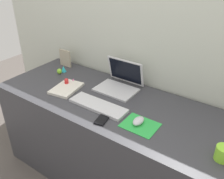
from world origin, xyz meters
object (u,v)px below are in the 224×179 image
at_px(mouse, 138,121).
at_px(cell_phone, 103,119).
at_px(toy_figurine_pink, 73,81).
at_px(toy_figurine_lime, 59,71).
at_px(coffee_mug, 223,153).
at_px(notebook_pad, 66,88).
at_px(keyboard, 98,105).
at_px(laptop, 120,81).
at_px(toy_figurine_red, 67,82).
at_px(toy_figurine_cyan, 64,69).
at_px(picture_frame, 65,58).

distance_m(mouse, cell_phone, 0.22).
relative_size(toy_figurine_pink, toy_figurine_lime, 0.81).
height_order(mouse, coffee_mug, coffee_mug).
relative_size(mouse, notebook_pad, 0.40).
distance_m(keyboard, toy_figurine_lime, 0.62).
height_order(laptop, toy_figurine_pink, laptop).
bearing_deg(toy_figurine_red, coffee_mug, -5.79).
relative_size(mouse, coffee_mug, 1.23).
xyz_separation_m(coffee_mug, toy_figurine_cyan, (-1.38, 0.29, -0.01)).
distance_m(notebook_pad, toy_figurine_red, 0.07).
bearing_deg(toy_figurine_red, mouse, -8.60).
xyz_separation_m(toy_figurine_cyan, toy_figurine_pink, (0.21, -0.10, -0.01)).
bearing_deg(toy_figurine_pink, mouse, -13.76).
xyz_separation_m(cell_phone, notebook_pad, (-0.45, 0.15, 0.01)).
distance_m(picture_frame, coffee_mug, 1.50).
relative_size(keyboard, mouse, 4.27).
relative_size(keyboard, cell_phone, 3.20).
bearing_deg(notebook_pad, toy_figurine_pink, 97.48).
xyz_separation_m(picture_frame, toy_figurine_pink, (0.28, -0.20, -0.06)).
distance_m(picture_frame, toy_figurine_cyan, 0.13).
bearing_deg(picture_frame, keyboard, -29.11).
distance_m(keyboard, coffee_mug, 0.80).
bearing_deg(notebook_pad, picture_frame, 125.62).
relative_size(laptop, picture_frame, 2.00).
relative_size(coffee_mug, toy_figurine_cyan, 1.55).
bearing_deg(mouse, notebook_pad, 175.06).
bearing_deg(toy_figurine_pink, toy_figurine_cyan, 153.46).
height_order(mouse, toy_figurine_cyan, toy_figurine_cyan).
relative_size(laptop, toy_figurine_red, 4.91).
height_order(keyboard, toy_figurine_cyan, toy_figurine_cyan).
bearing_deg(cell_phone, toy_figurine_lime, 145.00).
xyz_separation_m(laptop, toy_figurine_cyan, (-0.55, -0.04, -0.03)).
xyz_separation_m(keyboard, cell_phone, (0.11, -0.10, -0.01)).
height_order(cell_phone, picture_frame, picture_frame).
relative_size(toy_figurine_cyan, toy_figurine_lime, 1.11).
relative_size(picture_frame, toy_figurine_red, 2.46).
relative_size(cell_phone, notebook_pad, 0.53).
relative_size(laptop, toy_figurine_cyan, 5.99).
bearing_deg(keyboard, toy_figurine_pink, 156.73).
xyz_separation_m(picture_frame, toy_figurine_cyan, (0.07, -0.10, -0.05)).
xyz_separation_m(laptop, cell_phone, (0.14, -0.40, -0.05)).
bearing_deg(notebook_pad, toy_figurine_cyan, 129.02).
bearing_deg(keyboard, mouse, -1.39).
bearing_deg(notebook_pad, cell_phone, -27.02).
relative_size(coffee_mug, toy_figurine_pink, 2.11).
distance_m(picture_frame, toy_figurine_red, 0.38).
bearing_deg(notebook_pad, laptop, 30.12).
xyz_separation_m(laptop, mouse, (0.34, -0.31, -0.03)).
relative_size(mouse, toy_figurine_cyan, 1.92).
height_order(cell_phone, toy_figurine_red, toy_figurine_red).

